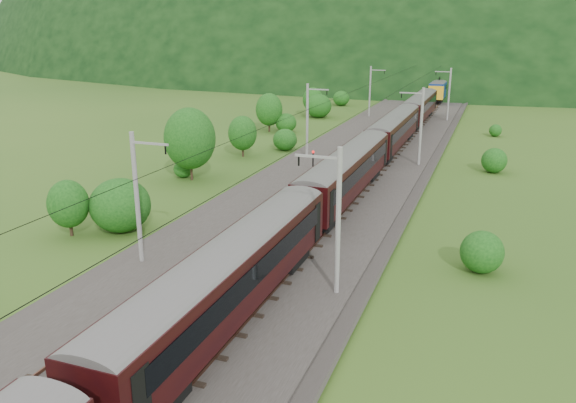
% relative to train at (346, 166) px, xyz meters
% --- Properties ---
extents(ground, '(600.00, 600.00, 0.00)m').
position_rel_train_xyz_m(ground, '(-2.40, -16.24, -3.35)').
color(ground, '#2D551A').
rests_on(ground, ground).
extents(railbed, '(14.00, 220.00, 0.30)m').
position_rel_train_xyz_m(railbed, '(-2.40, -6.24, -3.20)').
color(railbed, '#38332D').
rests_on(railbed, ground).
extents(track_left, '(2.40, 220.00, 0.27)m').
position_rel_train_xyz_m(track_left, '(-4.80, -6.24, -2.98)').
color(track_left, '#553224').
rests_on(track_left, railbed).
extents(track_right, '(2.40, 220.00, 0.27)m').
position_rel_train_xyz_m(track_right, '(-0.00, -6.24, -2.98)').
color(track_right, '#553224').
rests_on(track_right, railbed).
extents(catenary_left, '(2.54, 192.28, 8.00)m').
position_rel_train_xyz_m(catenary_left, '(-8.52, 15.76, 1.15)').
color(catenary_left, gray).
rests_on(catenary_left, railbed).
extents(catenary_right, '(2.54, 192.28, 8.00)m').
position_rel_train_xyz_m(catenary_right, '(3.72, 15.76, 1.15)').
color(catenary_right, gray).
rests_on(catenary_right, railbed).
extents(overhead_wires, '(4.83, 198.00, 0.03)m').
position_rel_train_xyz_m(overhead_wires, '(-2.40, -6.24, 3.75)').
color(overhead_wires, black).
rests_on(overhead_wires, ground).
extents(mountain_main, '(504.00, 360.00, 244.00)m').
position_rel_train_xyz_m(mountain_main, '(-2.40, 243.76, -3.35)').
color(mountain_main, black).
rests_on(mountain_main, ground).
extents(mountain_ridge, '(336.00, 280.00, 132.00)m').
position_rel_train_xyz_m(mountain_ridge, '(-122.40, 283.76, -3.35)').
color(mountain_ridge, black).
rests_on(mountain_ridge, ground).
extents(train, '(2.80, 157.07, 4.86)m').
position_rel_train_xyz_m(train, '(0.00, 0.00, 0.00)').
color(train, black).
rests_on(train, ground).
extents(hazard_post_near, '(0.16, 0.16, 1.52)m').
position_rel_train_xyz_m(hazard_post_near, '(-2.81, 8.49, -2.29)').
color(hazard_post_near, red).
rests_on(hazard_post_near, railbed).
extents(hazard_post_far, '(0.18, 0.18, 1.65)m').
position_rel_train_xyz_m(hazard_post_far, '(-2.11, 14.54, -2.22)').
color(hazard_post_far, red).
rests_on(hazard_post_far, railbed).
extents(signal, '(0.24, 0.24, 2.19)m').
position_rel_train_xyz_m(signal, '(-5.59, 8.65, -1.76)').
color(signal, black).
rests_on(signal, railbed).
extents(vegetation_left, '(9.94, 142.81, 6.98)m').
position_rel_train_xyz_m(vegetation_left, '(-16.47, -4.10, -0.63)').
color(vegetation_left, '#134512').
rests_on(vegetation_left, ground).
extents(vegetation_right, '(5.36, 92.87, 2.30)m').
position_rel_train_xyz_m(vegetation_right, '(10.65, -5.37, -2.32)').
color(vegetation_right, '#134512').
rests_on(vegetation_right, ground).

